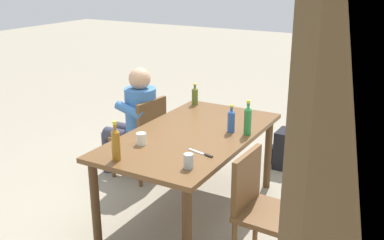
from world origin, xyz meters
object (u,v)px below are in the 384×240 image
(chair_far_right, at_px, (261,205))
(bottle_amber, at_px, (116,143))
(bottle_olive, at_px, (195,96))
(bottle_green, at_px, (248,120))
(table_knife, at_px, (202,154))
(dining_table, at_px, (192,142))
(bottle_blue, at_px, (231,120))
(cup_steel, at_px, (188,161))
(chair_near_left, at_px, (144,134))
(cup_white, at_px, (141,139))
(backpack_by_near_side, at_px, (283,149))
(person_in_white_shirt, at_px, (135,117))

(chair_far_right, relative_size, bottle_amber, 2.87)
(chair_far_right, bearing_deg, bottle_amber, -69.77)
(bottle_olive, bearing_deg, chair_far_right, 45.71)
(bottle_green, height_order, table_knife, bottle_green)
(chair_far_right, height_order, table_knife, chair_far_right)
(dining_table, bearing_deg, bottle_amber, -15.26)
(chair_far_right, relative_size, bottle_blue, 3.60)
(dining_table, xyz_separation_m, cup_steel, (0.63, 0.32, 0.14))
(chair_far_right, bearing_deg, bottle_blue, -139.07)
(table_knife, bearing_deg, dining_table, -140.84)
(chair_near_left, relative_size, bottle_olive, 3.85)
(chair_far_right, distance_m, bottle_olive, 1.70)
(bottle_amber, relative_size, cup_white, 3.19)
(chair_near_left, distance_m, cup_white, 1.04)
(bottle_green, xyz_separation_m, backpack_by_near_side, (-1.16, -0.04, -0.69))
(bottle_blue, bearing_deg, bottle_green, 91.28)
(cup_steel, distance_m, backpack_by_near_side, 2.09)
(bottle_amber, bearing_deg, person_in_white_shirt, -149.26)
(dining_table, xyz_separation_m, person_in_white_shirt, (-0.40, -0.90, -0.03))
(chair_near_left, xyz_separation_m, cup_steel, (1.02, 1.12, 0.33))
(chair_far_right, xyz_separation_m, bottle_green, (-0.60, -0.37, 0.41))
(dining_table, xyz_separation_m, bottle_green, (-0.20, 0.42, 0.22))
(table_knife, bearing_deg, chair_far_right, 85.69)
(chair_near_left, distance_m, table_knife, 1.35)
(cup_steel, bearing_deg, chair_far_right, 116.36)
(chair_far_right, bearing_deg, person_in_white_shirt, -115.17)
(chair_near_left, relative_size, table_knife, 3.66)
(bottle_amber, bearing_deg, backpack_by_near_side, 164.42)
(bottle_amber, xyz_separation_m, table_knife, (-0.41, 0.50, -0.13))
(bottle_blue, bearing_deg, table_knife, 1.86)
(chair_near_left, relative_size, chair_far_right, 1.00)
(chair_near_left, height_order, bottle_green, bottle_green)
(bottle_blue, relative_size, bottle_amber, 0.80)
(dining_table, bearing_deg, chair_near_left, -116.26)
(bottle_blue, height_order, bottle_green, bottle_green)
(cup_steel, xyz_separation_m, table_knife, (-0.27, -0.03, -0.05))
(bottle_green, relative_size, bottle_amber, 1.00)
(bottle_blue, distance_m, cup_steel, 0.83)
(dining_table, distance_m, bottle_olive, 0.87)
(chair_far_right, height_order, person_in_white_shirt, person_in_white_shirt)
(bottle_olive, height_order, cup_steel, bottle_olive)
(bottle_blue, bearing_deg, bottle_amber, -26.53)
(bottle_green, bearing_deg, table_knife, -13.20)
(dining_table, bearing_deg, bottle_blue, 126.34)
(bottle_amber, height_order, backpack_by_near_side, bottle_amber)
(bottle_blue, distance_m, backpack_by_near_side, 1.35)
(bottle_olive, relative_size, table_knife, 0.95)
(dining_table, height_order, bottle_blue, bottle_blue)
(backpack_by_near_side, bearing_deg, chair_near_left, -50.35)
(bottle_blue, distance_m, bottle_amber, 1.08)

